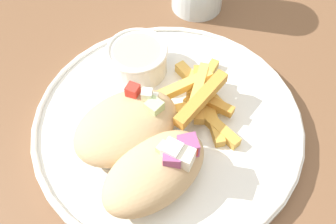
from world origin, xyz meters
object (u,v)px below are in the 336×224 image
Objects in this scene: fries_pile at (199,100)px; sauce_ramekin at (138,58)px; plate at (168,124)px; pita_sandwich_far at (127,126)px; pita_sandwich_near at (156,171)px.

sauce_ramekin is (-0.02, 0.09, 0.01)m from fries_pile.
sauce_ramekin is at bearing 103.20° from fries_pile.
plate is 2.52× the size of pita_sandwich_far.
fries_pile is (0.04, -0.00, 0.02)m from plate.
plate is 4.13× the size of sauce_ramekin.
fries_pile is 1.72× the size of sauce_ramekin.
pita_sandwich_near is at bearing -154.55° from fries_pile.
pita_sandwich_near reaches higher than pita_sandwich_far.
fries_pile is at bearing 22.32° from pita_sandwich_near.
pita_sandwich_far is at bearing 79.63° from pita_sandwich_near.
plate is 2.54× the size of pita_sandwich_near.
fries_pile and sauce_ramekin have the same top height.
pita_sandwich_near reaches higher than plate.
plate is at bearing 39.65° from pita_sandwich_near.
pita_sandwich_near is (-0.05, -0.05, 0.03)m from plate.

